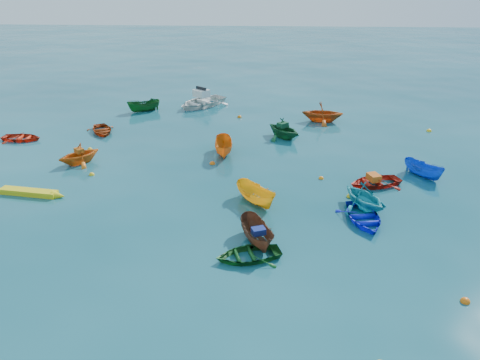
{
  "coord_description": "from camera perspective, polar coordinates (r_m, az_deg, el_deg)",
  "views": [
    {
      "loc": [
        1.26,
        -18.37,
        11.19
      ],
      "look_at": [
        0.0,
        5.0,
        0.4
      ],
      "focal_mm": 35.0,
      "sensor_mm": 36.0,
      "label": 1
    }
  ],
  "objects": [
    {
      "name": "ground",
      "position": [
        21.54,
        -0.72,
        -6.54
      ],
      "size": [
        160.0,
        160.0,
        0.0
      ],
      "primitive_type": "plane",
      "color": "#0A3E4C",
      "rests_on": "ground"
    },
    {
      "name": "sampan_brown_mid",
      "position": [
        20.88,
        2.1,
        -7.66
      ],
      "size": [
        2.0,
        3.06,
        1.11
      ],
      "primitive_type": "imported",
      "rotation": [
        0.0,
        0.0,
        0.36
      ],
      "color": "brown",
      "rests_on": "ground"
    },
    {
      "name": "dinghy_blue_se",
      "position": [
        23.3,
        14.76,
        -4.85
      ],
      "size": [
        2.63,
        3.37,
        0.64
      ],
      "primitive_type": "imported",
      "rotation": [
        0.0,
        0.0,
        0.15
      ],
      "color": "#101DD2",
      "rests_on": "ground"
    },
    {
      "name": "dinghy_orange_w",
      "position": [
        30.7,
        -18.91,
        1.98
      ],
      "size": [
        3.41,
        3.42,
        1.37
      ],
      "primitive_type": "imported",
      "rotation": [
        0.0,
        0.0,
        -0.76
      ],
      "color": "orange",
      "rests_on": "ground"
    },
    {
      "name": "sampan_yellow_mid",
      "position": [
        24.16,
        1.95,
        -2.85
      ],
      "size": [
        2.65,
        2.96,
        1.12
      ],
      "primitive_type": "imported",
      "rotation": [
        0.0,
        0.0,
        0.66
      ],
      "color": "#F5AE15",
      "rests_on": "ground"
    },
    {
      "name": "dinghy_green_e",
      "position": [
        19.87,
        0.98,
        -9.52
      ],
      "size": [
        3.23,
        2.71,
        0.57
      ],
      "primitive_type": "imported",
      "rotation": [
        0.0,
        0.0,
        -1.27
      ],
      "color": "#13541D",
      "rests_on": "ground"
    },
    {
      "name": "dinghy_cyan_se",
      "position": [
        24.5,
        14.74,
        -3.31
      ],
      "size": [
        3.47,
        3.62,
        1.48
      ],
      "primitive_type": "imported",
      "rotation": [
        0.0,
        0.0,
        0.5
      ],
      "color": "#1C9FAE",
      "rests_on": "ground"
    },
    {
      "name": "dinghy_red_nw",
      "position": [
        36.32,
        -25.03,
        4.43
      ],
      "size": [
        2.86,
        2.14,
        0.57
      ],
      "primitive_type": "imported",
      "rotation": [
        0.0,
        0.0,
        1.51
      ],
      "color": "red",
      "rests_on": "ground"
    },
    {
      "name": "sampan_orange_n",
      "position": [
        30.43,
        -1.96,
        3.16
      ],
      "size": [
        1.41,
        3.14,
        1.18
      ],
      "primitive_type": "imported",
      "rotation": [
        0.0,
        0.0,
        0.09
      ],
      "color": "orange",
      "rests_on": "ground"
    },
    {
      "name": "dinghy_green_n",
      "position": [
        33.57,
        5.28,
        5.18
      ],
      "size": [
        3.75,
        3.77,
        1.51
      ],
      "primitive_type": "imported",
      "rotation": [
        0.0,
        0.0,
        0.75
      ],
      "color": "#135329",
      "rests_on": "ground"
    },
    {
      "name": "dinghy_red_ne",
      "position": [
        27.17,
        16.04,
        -0.59
      ],
      "size": [
        3.52,
        3.0,
        0.62
      ],
      "primitive_type": "imported",
      "rotation": [
        0.0,
        0.0,
        -1.23
      ],
      "color": "#B51C0F",
      "rests_on": "ground"
    },
    {
      "name": "sampan_blue_far",
      "position": [
        29.19,
        21.33,
        0.42
      ],
      "size": [
        2.35,
        2.66,
        1.01
      ],
      "primitive_type": "imported",
      "rotation": [
        0.0,
        0.0,
        0.65
      ],
      "color": "blue",
      "rests_on": "ground"
    },
    {
      "name": "dinghy_red_far",
      "position": [
        35.91,
        -16.45,
        5.56
      ],
      "size": [
        3.06,
        3.41,
        0.58
      ],
      "primitive_type": "imported",
      "rotation": [
        0.0,
        0.0,
        0.47
      ],
      "color": "#9C330D",
      "rests_on": "ground"
    },
    {
      "name": "dinghy_orange_far",
      "position": [
        37.53,
        9.94,
        7.03
      ],
      "size": [
        3.38,
        2.99,
        1.65
      ],
      "primitive_type": "imported",
      "rotation": [
        0.0,
        0.0,
        1.48
      ],
      "color": "#BD4B11",
      "rests_on": "ground"
    },
    {
      "name": "sampan_green_far",
      "position": [
        40.49,
        -11.58,
        8.21
      ],
      "size": [
        2.95,
        2.29,
        1.08
      ],
      "primitive_type": "imported",
      "rotation": [
        0.0,
        0.0,
        -1.05
      ],
      "color": "#114C1B",
      "rests_on": "ground"
    },
    {
      "name": "kayak_yellow",
      "position": [
        27.46,
        -24.29,
        -1.64
      ],
      "size": [
        3.93,
        1.1,
        0.39
      ],
      "primitive_type": null,
      "rotation": [
        0.0,
        0.0,
        1.43
      ],
      "color": "yellow",
      "rests_on": "ground"
    },
    {
      "name": "motorboat_white",
      "position": [
        41.39,
        -4.68,
        8.99
      ],
      "size": [
        5.63,
        5.83,
        1.59
      ],
      "primitive_type": "imported",
      "rotation": [
        0.0,
        0.0,
        -0.68
      ],
      "color": "silver",
      "rests_on": "ground"
    },
    {
      "name": "tarp_blue_a",
      "position": [
        20.4,
        2.27,
        -6.23
      ],
      "size": [
        0.69,
        0.61,
        0.28
      ],
      "primitive_type": "cube",
      "rotation": [
        0.0,
        0.0,
        0.36
      ],
      "color": "navy",
      "rests_on": "sampan_brown_mid"
    },
    {
      "name": "tarp_orange_a",
      "position": [
        30.42,
        -19.03,
        3.43
      ],
      "size": [
        0.7,
        0.7,
        0.27
      ],
      "primitive_type": "cube",
      "rotation": [
        0.0,
        0.0,
        -0.76
      ],
      "color": "#B35312",
      "rests_on": "dinghy_orange_w"
    },
    {
      "name": "tarp_green_b",
      "position": [
        33.34,
        5.22,
        6.71
      ],
      "size": [
        0.86,
        0.85,
        0.34
      ],
      "primitive_type": "cube",
      "rotation": [
        0.0,
        0.0,
        0.75
      ],
      "color": "#104325",
      "rests_on": "dinghy_green_n"
    },
    {
      "name": "tarp_orange_b",
      "position": [
        26.92,
        15.98,
        0.32
      ],
      "size": [
        0.78,
        0.89,
        0.36
      ],
      "primitive_type": "cube",
      "rotation": [
        0.0,
        0.0,
        -1.23
      ],
      "color": "#D75C16",
      "rests_on": "dinghy_red_ne"
    },
    {
      "name": "buoy_or_b",
      "position": [
        19.45,
        25.74,
        -13.24
      ],
      "size": [
        0.36,
        0.36,
        0.36
      ],
      "primitive_type": "sphere",
      "color": "orange",
      "rests_on": "ground"
    },
    {
      "name": "buoy_ye_b",
      "position": [
        28.7,
        -17.62,
        0.58
      ],
      "size": [
        0.32,
        0.32,
        0.32
      ],
      "primitive_type": "sphere",
      "color": "gold",
      "rests_on": "ground"
    },
    {
      "name": "buoy_or_c",
      "position": [
        28.95,
        -3.39,
        1.97
      ],
      "size": [
        0.35,
        0.35,
        0.35
      ],
      "primitive_type": "sphere",
      "color": "orange",
      "rests_on": "ground"
    },
    {
      "name": "buoy_ye_c",
      "position": [
        25.47,
        13.28,
        -2.02
      ],
      "size": [
        0.38,
        0.38,
        0.38
      ],
      "primitive_type": "sphere",
      "color": "yellow",
      "rests_on": "ground"
    },
    {
      "name": "buoy_or_d",
      "position": [
        27.29,
        9.86,
        0.16
      ],
      "size": [
        0.3,
        0.3,
        0.3
      ],
      "primitive_type": "sphere",
      "color": "orange",
      "rests_on": "ground"
    },
    {
      "name": "buoy_ye_d",
      "position": [
        32.74,
        -17.83,
        3.54
      ],
      "size": [
        0.33,
        0.33,
        0.33
      ],
      "primitive_type": "sphere",
      "color": "gold",
      "rests_on": "ground"
    },
    {
      "name": "buoy_or_e",
      "position": [
        38.03,
        -0.07,
        7.64
      ],
      "size": [
        0.35,
        0.35,
        0.35
      ],
      "primitive_type": "sphere",
      "color": "#CF660B",
      "rests_on": "ground"
    },
    {
      "name": "buoy_ye_e",
      "position": [
        37.44,
        22.04,
        5.52
      ],
      "size": [
        0.37,
        0.37,
        0.37
      ],
      "primitive_type": "sphere",
      "color": "yellow",
      "rests_on": "ground"
    }
  ]
}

